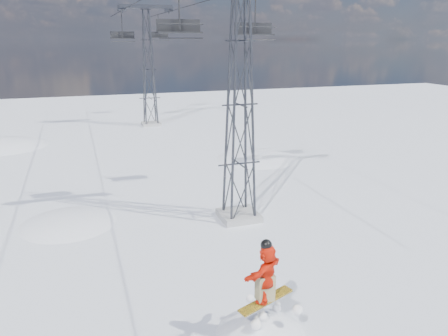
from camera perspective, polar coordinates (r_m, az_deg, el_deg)
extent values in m
plane|color=white|center=(14.56, 10.54, -18.63)|extent=(120.00, 120.00, 0.00)
sphere|color=white|center=(35.54, 4.03, -13.65)|extent=(20.00, 20.00, 20.00)
sphere|color=white|center=(42.99, -24.99, -11.00)|extent=(22.00, 22.00, 22.00)
cube|color=#999999|center=(21.17, 1.94, -6.21)|extent=(1.80, 1.80, 0.30)
cube|color=#999999|center=(44.57, -9.49, 5.69)|extent=(1.80, 1.80, 0.30)
cube|color=#2E3036|center=(43.92, -10.21, 20.06)|extent=(5.00, 0.35, 0.35)
cube|color=#2E3036|center=(43.61, -13.23, 19.66)|extent=(0.80, 0.25, 0.50)
cube|color=#2E3036|center=(44.30, -7.21, 19.89)|extent=(0.80, 0.25, 0.50)
cylinder|color=black|center=(31.24, -1.76, 21.12)|extent=(0.06, 51.00, 0.06)
cube|color=gold|center=(12.79, 5.49, -16.84)|extent=(1.77, 0.83, 0.21)
imported|color=red|center=(12.33, 5.60, -13.47)|extent=(1.59, 1.27, 1.69)
cube|color=#8E8358|center=(12.57, 5.54, -15.28)|extent=(0.59, 0.56, 0.78)
sphere|color=black|center=(11.94, 5.71, -10.03)|extent=(0.32, 0.32, 0.32)
cylinder|color=black|center=(20.84, -5.89, 20.29)|extent=(0.08, 0.08, 2.25)
cube|color=black|center=(20.79, -5.79, 17.20)|extent=(2.04, 0.46, 0.08)
cube|color=black|center=(21.02, -5.97, 18.02)|extent=(2.04, 0.06, 0.56)
cylinder|color=black|center=(20.54, -5.60, 16.50)|extent=(2.04, 0.06, 0.06)
cylinder|color=black|center=(20.50, -5.62, 18.21)|extent=(2.04, 0.05, 0.05)
cylinder|color=black|center=(23.83, 4.12, 19.77)|extent=(0.08, 0.08, 2.30)
cube|color=black|center=(23.79, 4.06, 17.00)|extent=(2.09, 0.47, 0.08)
cube|color=black|center=(24.00, 3.85, 17.75)|extent=(2.09, 0.06, 0.58)
cylinder|color=black|center=(23.54, 4.30, 16.36)|extent=(2.09, 0.06, 0.06)
cylinder|color=black|center=(23.50, 4.39, 17.89)|extent=(2.09, 0.05, 0.05)
cylinder|color=black|center=(44.17, -13.19, 17.75)|extent=(0.09, 0.09, 2.46)
cube|color=black|center=(44.15, -13.08, 16.16)|extent=(2.24, 0.50, 0.09)
cube|color=black|center=(44.40, -13.15, 16.59)|extent=(2.24, 0.07, 0.62)
cylinder|color=black|center=(43.87, -13.02, 15.80)|extent=(2.24, 0.07, 0.07)
cylinder|color=black|center=(43.82, -13.07, 16.67)|extent=(2.24, 0.06, 0.06)
cylinder|color=black|center=(49.86, -8.57, 17.85)|extent=(0.09, 0.09, 2.36)
cube|color=black|center=(49.85, -8.51, 16.50)|extent=(2.15, 0.48, 0.09)
cube|color=black|center=(50.08, -8.57, 16.86)|extent=(2.15, 0.06, 0.59)
cylinder|color=black|center=(49.58, -8.43, 16.19)|extent=(2.15, 0.06, 0.06)
cylinder|color=black|center=(49.53, -8.45, 16.94)|extent=(2.15, 0.05, 0.05)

